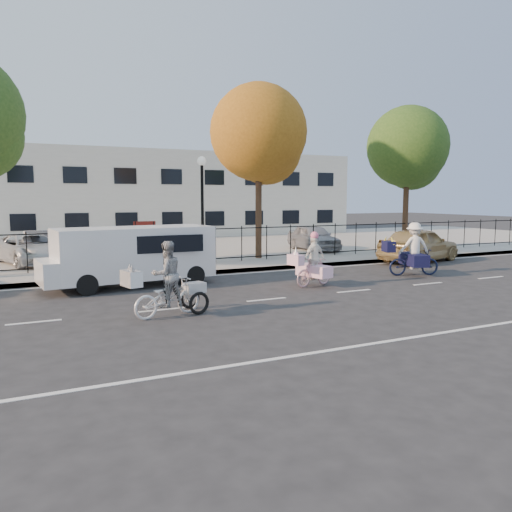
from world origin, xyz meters
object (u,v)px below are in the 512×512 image
bull_bike (413,254)px  gold_sedan (419,245)px  white_van (132,254)px  lot_car_b (31,249)px  zebra_trike (167,287)px  unicorn_bike (313,266)px  lot_car_c (41,245)px  lamppost (202,191)px  lot_car_d (313,237)px

bull_bike → gold_sedan: size_ratio=0.48×
white_van → lot_car_b: white_van is taller
zebra_trike → unicorn_bike: 5.72m
white_van → gold_sedan: 12.81m
unicorn_bike → lot_car_c: 12.70m
lamppost → lot_car_c: bearing=142.2°
white_van → lot_car_d: white_van is taller
lamppost → lot_car_b: lamppost is taller
lot_car_d → bull_bike: bearing=-90.2°
unicorn_bike → bull_bike: 4.51m
zebra_trike → lot_car_c: zebra_trike is taller
unicorn_bike → lamppost: bearing=4.2°
lot_car_b → zebra_trike: bearing=-93.7°
white_van → lot_car_d: size_ratio=1.45×
unicorn_bike → gold_sedan: (7.50, 3.23, 0.12)m
lamppost → white_van: bearing=-139.1°
gold_sedan → lot_car_b: 16.59m
gold_sedan → lot_car_c: bearing=48.7°
unicorn_bike → lot_car_b: (-8.15, 8.71, 0.11)m
unicorn_bike → white_van: white_van is taller
lot_car_c → bull_bike: bearing=-33.0°
white_van → lot_car_b: size_ratio=1.26×
zebra_trike → lot_car_b: size_ratio=0.49×
zebra_trike → lot_car_d: 14.71m
white_van → lot_car_d: bearing=22.7°
lamppost → bull_bike: lamppost is taller
bull_bike → white_van: 10.03m
zebra_trike → lot_car_b: zebra_trike is taller
zebra_trike → unicorn_bike: (5.36, 1.98, -0.05)m
lot_car_c → gold_sedan: bearing=-18.7°
bull_bike → zebra_trike: bearing=122.1°
lot_car_b → lot_car_c: bearing=54.0°
gold_sedan → lot_car_b: (-15.65, 5.48, -0.01)m
white_van → zebra_trike: bearing=-97.1°
lot_car_b → unicorn_bike: bearing=-65.2°
lot_car_d → unicorn_bike: bearing=-117.3°
lamppost → lot_car_b: (-6.33, 3.18, -2.35)m
white_van → lot_car_b: (-2.86, 6.18, -0.29)m
white_van → lot_car_c: size_ratio=1.47×
bull_bike → lot_car_c: bearing=70.2°
bull_bike → lot_car_b: (-12.65, 8.37, -0.01)m
lot_car_b → lot_car_d: (13.32, -0.41, 0.04)m
bull_bike → lot_car_c: 15.62m
unicorn_bike → lot_car_c: size_ratio=0.48×
lamppost → white_van: 5.02m
lot_car_b → white_van: bearing=-83.5°
lot_car_b → lot_car_d: lot_car_d is taller
white_van → bull_bike: bearing=-18.8°
white_van → gold_sedan: (12.79, 0.70, -0.28)m
unicorn_bike → lot_car_b: bearing=29.0°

